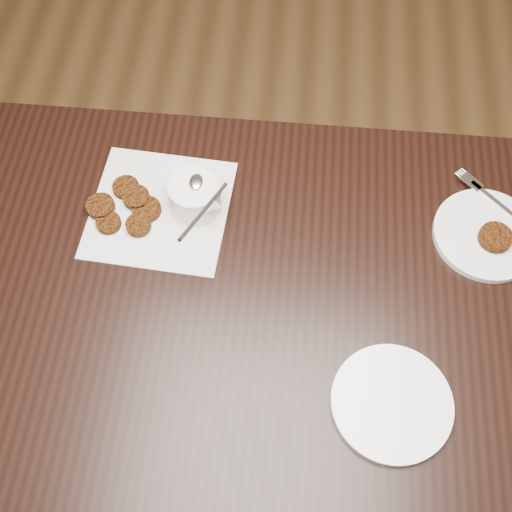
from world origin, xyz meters
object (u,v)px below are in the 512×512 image
Objects in this scene: napkin at (160,209)px; plate_empty at (392,403)px; sauce_ramekin at (193,185)px; plate_with_patty at (488,233)px; table at (233,379)px.

plate_empty is (0.45, -0.35, 0.01)m from napkin.
napkin is 0.57m from plate_empty.
sauce_ramekin is 0.69× the size of plate_empty.
sauce_ramekin reaches higher than plate_empty.
plate_empty is at bearing -37.76° from napkin.
table is at bearing -156.11° from plate_with_patty.
sauce_ramekin is 0.69× the size of plate_with_patty.
plate_with_patty is at bearing 23.89° from table.
napkin is at bearing 126.08° from table.
sauce_ramekin reaches higher than plate_with_patty.
sauce_ramekin is 0.57m from plate_with_patty.
plate_with_patty is (0.64, -0.00, 0.01)m from napkin.
plate_with_patty reaches higher than plate_empty.
table is 0.66m from plate_with_patty.
sauce_ramekin is (0.07, 0.01, 0.07)m from napkin.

